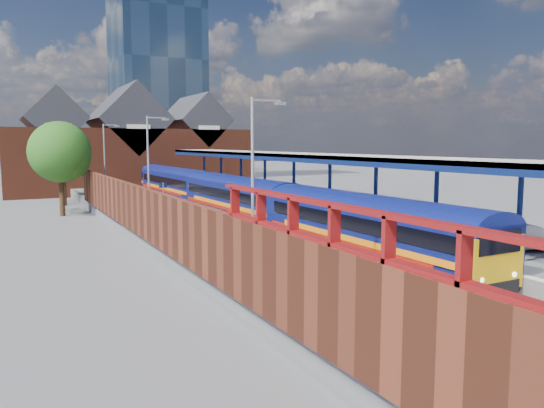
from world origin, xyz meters
The scene contains 22 objects.
ground centered at (0.00, 30.00, 0.00)m, with size 240.00×240.00×0.00m, color #5B5B5E.
ballast_bed centered at (0.00, 20.00, 0.03)m, with size 6.00×76.00×0.06m, color #473D33.
rails centered at (0.00, 20.00, 0.12)m, with size 4.51×76.00×0.14m.
left_platform centered at (-5.50, 20.00, 0.50)m, with size 5.00×76.00×1.00m, color #565659.
right_platform centered at (6.00, 20.00, 0.50)m, with size 6.00×76.00×1.00m, color #565659.
coping_left centered at (-3.15, 20.00, 1.02)m, with size 0.30×76.00×0.05m, color silver.
coping_right centered at (3.15, 20.00, 1.02)m, with size 0.30×76.00×0.05m, color silver.
yellow_line centered at (-3.75, 20.00, 1.01)m, with size 0.14×76.00×0.01m, color yellow.
train centered at (1.49, 33.93, 2.12)m, with size 3.14×65.95×3.45m.
canopy centered at (5.48, 21.95, 5.25)m, with size 4.50×52.00×4.48m.
lamp_post_b centered at (-6.36, 6.00, 4.99)m, with size 1.48×0.18×7.00m.
lamp_post_c centered at (-6.36, 22.00, 4.99)m, with size 1.48×0.18×7.00m.
lamp_post_d centered at (-6.36, 38.00, 4.99)m, with size 1.48×0.18×7.00m.
platform_sign centered at (-5.00, 24.00, 2.69)m, with size 0.55×0.08×2.50m.
brick_wall centered at (-8.10, 13.54, 2.45)m, with size 0.35×50.00×3.86m.
station_building centered at (0.00, 58.00, 5.45)m, with size 30.00×12.12×13.78m.
glass_tower centered at (10.00, 80.00, 20.20)m, with size 14.20×14.20×40.30m.
tree_near centered at (-10.35, 35.91, 5.35)m, with size 5.20×5.20×8.10m.
tree_far centered at (-9.35, 43.91, 5.35)m, with size 5.20×5.20×8.10m.
parked_car_silver centered at (7.58, 4.66, 1.70)m, with size 1.48×4.24×1.40m, color silver.
parked_car_dark centered at (7.46, 6.55, 1.60)m, with size 1.68×4.14×1.20m, color black.
parked_car_blue centered at (7.58, 23.40, 1.53)m, with size 1.77×3.85×1.07m, color navy.
Camera 1 is at (-15.17, -12.46, 6.29)m, focal length 35.00 mm.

